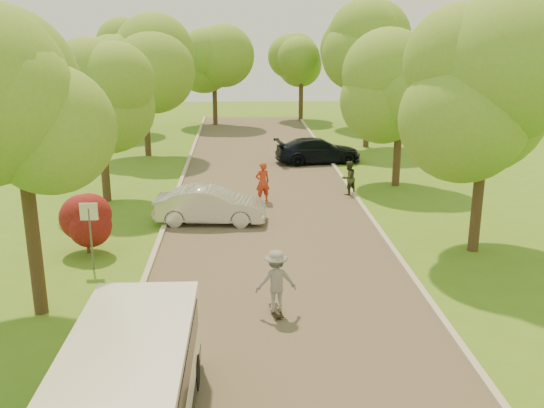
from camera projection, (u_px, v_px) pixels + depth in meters
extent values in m
plane|color=#4B771C|center=(286.00, 323.00, 15.60)|extent=(100.00, 100.00, 0.00)
cube|color=#4C4438|center=(270.00, 226.00, 23.27)|extent=(8.00, 60.00, 0.01)
cube|color=#B2AD9E|center=(164.00, 227.00, 23.04)|extent=(0.18, 60.00, 0.12)
cube|color=#B2AD9E|center=(374.00, 223.00, 23.47)|extent=(0.18, 60.00, 0.12)
cylinder|color=#59595E|center=(91.00, 239.00, 18.85)|extent=(0.06, 0.06, 2.00)
cube|color=white|center=(89.00, 212.00, 18.60)|extent=(0.55, 0.04, 0.55)
cylinder|color=#382619|center=(88.00, 243.00, 20.45)|extent=(0.12, 0.12, 0.70)
sphere|color=#590F0F|center=(86.00, 222.00, 20.24)|extent=(1.70, 1.70, 1.70)
cylinder|color=#382619|center=(34.00, 249.00, 15.72)|extent=(0.36, 0.36, 3.60)
sphere|color=#5C9027|center=(20.00, 127.00, 14.83)|extent=(4.60, 4.60, 4.60)
sphere|color=#5C9027|center=(46.00, 99.00, 14.68)|extent=(3.45, 3.45, 3.45)
cylinder|color=#382619|center=(105.00, 166.00, 26.30)|extent=(0.36, 0.36, 3.15)
sphere|color=#5C9027|center=(100.00, 100.00, 25.52)|extent=(4.20, 4.20, 4.20)
sphere|color=#5C9027|center=(114.00, 85.00, 25.37)|extent=(3.15, 3.15, 3.15)
cylinder|color=#382619|center=(147.00, 124.00, 35.82)|extent=(0.36, 0.36, 3.83)
sphere|color=#5C9027|center=(143.00, 66.00, 34.89)|extent=(4.80, 4.80, 4.80)
sphere|color=#5C9027|center=(155.00, 53.00, 34.73)|extent=(3.60, 3.60, 3.60)
cylinder|color=#382619|center=(478.00, 197.00, 20.22)|extent=(0.36, 0.36, 3.83)
sphere|color=#5C9027|center=(488.00, 93.00, 19.28)|extent=(5.00, 5.00, 5.00)
sphere|color=#5C9027|center=(513.00, 69.00, 19.11)|extent=(3.75, 3.75, 3.75)
cylinder|color=#382619|center=(397.00, 151.00, 28.90)|extent=(0.36, 0.36, 3.38)
sphere|color=#5C9027|center=(401.00, 87.00, 28.06)|extent=(4.40, 4.40, 4.40)
sphere|color=#5C9027|center=(416.00, 73.00, 27.91)|extent=(3.30, 3.30, 3.30)
cylinder|color=#382619|center=(367.00, 115.00, 38.43)|extent=(0.36, 0.36, 4.05)
sphere|color=#5C9027|center=(370.00, 57.00, 37.43)|extent=(5.20, 5.20, 5.20)
sphere|color=#5C9027|center=(383.00, 44.00, 37.26)|extent=(3.90, 3.90, 3.90)
cylinder|color=#382619|center=(129.00, 109.00, 43.40)|extent=(0.36, 0.36, 3.60)
sphere|color=#5C9027|center=(126.00, 62.00, 42.48)|extent=(5.00, 5.00, 5.00)
sphere|color=#5C9027|center=(136.00, 51.00, 42.32)|extent=(3.75, 3.75, 3.75)
cylinder|color=#382619|center=(358.00, 102.00, 46.19)|extent=(0.36, 0.36, 3.83)
sphere|color=#5C9027|center=(360.00, 57.00, 45.24)|extent=(5.00, 5.00, 5.00)
sphere|color=#5C9027|center=(371.00, 46.00, 45.07)|extent=(3.75, 3.75, 3.75)
cylinder|color=#382619|center=(215.00, 103.00, 47.59)|extent=(0.36, 0.36, 3.38)
sphere|color=#5C9027|center=(214.00, 63.00, 46.72)|extent=(4.80, 4.80, 4.80)
sphere|color=#5C9027|center=(223.00, 53.00, 46.55)|extent=(3.60, 3.60, 3.60)
cylinder|color=#382619|center=(301.00, 99.00, 49.84)|extent=(0.36, 0.36, 3.60)
sphere|color=#5C9027|center=(301.00, 57.00, 48.93)|extent=(5.00, 5.00, 5.00)
sphere|color=#5C9027|center=(311.00, 48.00, 48.76)|extent=(3.75, 3.75, 3.75)
cube|color=white|center=(128.00, 392.00, 10.71)|extent=(2.19, 5.41, 1.85)
cube|color=black|center=(129.00, 361.00, 10.85)|extent=(2.21, 3.84, 0.62)
cylinder|color=black|center=(100.00, 375.00, 12.60)|extent=(0.28, 0.74, 0.74)
cylinder|color=black|center=(192.00, 373.00, 12.68)|extent=(0.28, 0.74, 0.74)
imported|color=silver|center=(210.00, 205.00, 23.52)|extent=(4.41, 1.84, 1.42)
imported|color=black|center=(318.00, 151.00, 34.18)|extent=(5.06, 2.61, 1.40)
cube|color=black|center=(276.00, 310.00, 16.09)|extent=(0.35, 0.89, 0.02)
cylinder|color=#BFCC4C|center=(277.00, 307.00, 16.41)|extent=(0.04, 0.07, 0.07)
cylinder|color=#BFCC4C|center=(271.00, 308.00, 16.38)|extent=(0.04, 0.07, 0.07)
cylinder|color=#BFCC4C|center=(281.00, 317.00, 15.82)|extent=(0.04, 0.07, 0.07)
cylinder|color=#BFCC4C|center=(275.00, 318.00, 15.80)|extent=(0.04, 0.07, 0.07)
imported|color=gray|center=(276.00, 281.00, 15.85)|extent=(1.16, 0.76, 1.69)
imported|color=#B6321B|center=(263.00, 182.00, 26.34)|extent=(0.75, 0.60, 1.77)
imported|color=#313721|center=(348.00, 178.00, 27.51)|extent=(0.97, 0.92, 1.58)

